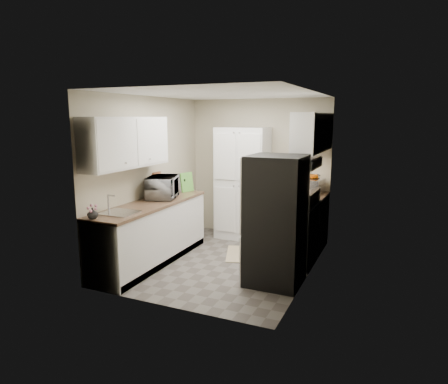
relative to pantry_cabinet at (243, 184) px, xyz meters
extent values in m
plane|color=#56514C|center=(0.20, -1.32, -1.00)|extent=(3.20, 3.20, 0.00)
cube|color=#BAB096|center=(0.20, 0.28, 0.25)|extent=(2.60, 0.04, 2.50)
cube|color=#BAB096|center=(0.20, -2.92, 0.25)|extent=(2.60, 0.04, 2.50)
cube|color=#BAB096|center=(-1.10, -1.32, 0.25)|extent=(0.04, 3.20, 2.50)
cube|color=#BAB096|center=(1.50, -1.32, 0.25)|extent=(0.04, 3.20, 2.50)
cube|color=white|center=(0.20, -1.32, 1.50)|extent=(2.60, 3.20, 0.04)
cube|color=silver|center=(-0.93, -2.07, 0.83)|extent=(0.33, 1.60, 0.70)
cube|color=silver|center=(1.33, -0.50, 0.89)|extent=(0.33, 1.55, 0.58)
cube|color=#99999E|center=(1.27, -0.93, 0.52)|extent=(0.45, 0.76, 0.13)
cube|color=#B7B7BC|center=(-0.79, -2.47, -0.07)|extent=(0.45, 0.40, 0.02)
cube|color=brown|center=(-1.09, -1.12, 0.18)|extent=(0.02, 0.22, 0.22)
cube|color=silver|center=(0.00, 0.00, 0.00)|extent=(0.90, 0.55, 2.00)
cube|color=silver|center=(-0.79, -1.75, -0.56)|extent=(0.60, 2.30, 0.88)
cube|color=brown|center=(-0.79, -1.75, -0.10)|extent=(0.63, 2.33, 0.04)
cube|color=silver|center=(1.19, -0.12, -0.56)|extent=(0.60, 0.80, 0.88)
cube|color=brown|center=(1.19, -0.12, -0.10)|extent=(0.63, 0.83, 0.04)
cube|color=#B7B7BC|center=(1.17, -0.93, -0.55)|extent=(0.64, 0.76, 0.90)
cube|color=black|center=(1.17, -0.93, -0.08)|extent=(0.66, 0.78, 0.03)
cube|color=black|center=(1.46, -0.93, 0.02)|extent=(0.06, 0.76, 0.22)
cube|color=pink|center=(0.80, -1.06, -0.45)|extent=(0.01, 0.16, 0.42)
cube|color=beige|center=(0.80, -0.83, -0.45)|extent=(0.01, 0.16, 0.42)
cube|color=#B7B7BC|center=(1.14, -1.73, -0.15)|extent=(0.70, 0.72, 1.70)
imported|color=#B8B8BC|center=(-0.82, -1.35, 0.09)|extent=(0.61, 0.73, 0.34)
cylinder|color=black|center=(-0.78, -0.77, 0.06)|extent=(0.07, 0.07, 0.28)
imported|color=silver|center=(-0.91, -2.83, -0.01)|extent=(0.16, 0.16, 0.14)
cube|color=#4F9C36|center=(-0.74, -0.72, 0.08)|extent=(0.10, 0.26, 0.33)
cube|color=silver|center=(1.25, 0.00, 0.04)|extent=(0.38, 0.46, 0.25)
cube|color=tan|center=(0.34, -0.87, -0.99)|extent=(0.73, 0.91, 0.01)
camera|label=1|loc=(2.56, -6.61, 1.17)|focal=32.00mm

